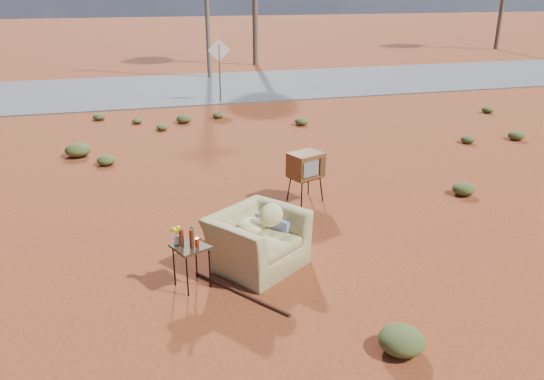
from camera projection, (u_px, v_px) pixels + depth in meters
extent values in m
plane|color=brown|center=(267.00, 268.00, 7.76)|extent=(140.00, 140.00, 0.00)
cube|color=#565659|center=(170.00, 89.00, 21.24)|extent=(140.00, 7.00, 0.04)
imported|color=#9A8A54|center=(257.00, 232.00, 7.63)|extent=(1.51, 1.40, 1.10)
ellipsoid|color=#DBD586|center=(251.00, 226.00, 7.59)|extent=(0.40, 0.40, 0.23)
ellipsoid|color=#DBD586|center=(271.00, 215.00, 7.44)|extent=(0.35, 0.18, 0.35)
cube|color=navy|center=(276.00, 231.00, 8.20)|extent=(0.90, 0.98, 0.65)
cube|color=black|center=(305.00, 177.00, 10.02)|extent=(0.64, 0.57, 0.03)
cylinder|color=black|center=(302.00, 195.00, 9.83)|extent=(0.03, 0.03, 0.48)
cylinder|color=black|center=(321.00, 189.00, 10.11)|extent=(0.03, 0.03, 0.48)
cylinder|color=black|center=(289.00, 189.00, 10.11)|extent=(0.03, 0.03, 0.48)
cylinder|color=black|center=(308.00, 184.00, 10.39)|extent=(0.03, 0.03, 0.48)
cube|color=brown|center=(306.00, 165.00, 9.94)|extent=(0.73, 0.65, 0.46)
cube|color=slate|center=(311.00, 169.00, 9.71)|extent=(0.34, 0.15, 0.29)
cube|color=#472D19|center=(323.00, 166.00, 9.87)|extent=(0.13, 0.07, 0.33)
cube|color=#372614|center=(191.00, 246.00, 7.07)|extent=(0.57, 0.57, 0.03)
cylinder|color=black|center=(187.00, 276.00, 6.96)|extent=(0.02, 0.02, 0.61)
cylinder|color=black|center=(210.00, 267.00, 7.16)|extent=(0.02, 0.02, 0.61)
cylinder|color=black|center=(174.00, 266.00, 7.21)|extent=(0.02, 0.02, 0.61)
cylinder|color=black|center=(196.00, 258.00, 7.41)|extent=(0.02, 0.02, 0.61)
cylinder|color=#481D0C|center=(181.00, 239.00, 7.00)|extent=(0.06, 0.06, 0.23)
cylinder|color=#481D0C|center=(192.00, 239.00, 6.96)|extent=(0.06, 0.06, 0.24)
cylinder|color=#23532B|center=(192.00, 234.00, 7.15)|extent=(0.05, 0.05, 0.21)
cylinder|color=red|center=(197.00, 243.00, 7.02)|extent=(0.06, 0.06, 0.11)
cylinder|color=silver|center=(177.00, 241.00, 7.06)|extent=(0.07, 0.07, 0.12)
ellipsoid|color=yellow|center=(176.00, 230.00, 7.01)|extent=(0.14, 0.14, 0.10)
cylinder|color=#512615|center=(240.00, 293.00, 7.09)|extent=(1.02, 1.39, 0.04)
cylinder|color=brown|center=(220.00, 74.00, 18.56)|extent=(0.06, 0.06, 2.00)
cube|color=silver|center=(219.00, 50.00, 18.27)|extent=(0.78, 0.04, 0.78)
ellipsoid|color=#465023|center=(463.00, 189.00, 10.45)|extent=(0.44, 0.44, 0.24)
ellipsoid|color=#465023|center=(78.00, 150.00, 12.79)|extent=(0.60, 0.60, 0.33)
ellipsoid|color=#465023|center=(468.00, 139.00, 13.91)|extent=(0.36, 0.36, 0.20)
ellipsoid|color=#465023|center=(301.00, 122.00, 15.71)|extent=(0.40, 0.40, 0.22)
ellipsoid|color=#465023|center=(137.00, 121.00, 15.90)|extent=(0.30, 0.30, 0.17)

